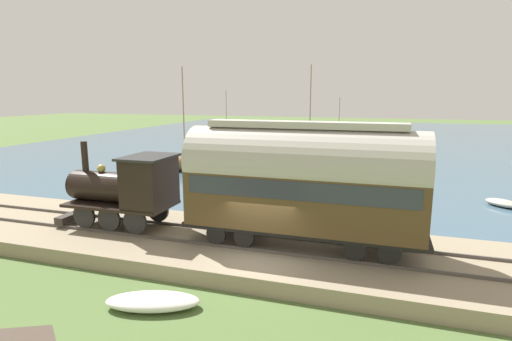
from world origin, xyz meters
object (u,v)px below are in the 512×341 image
Objects in this scene: rowboat_mid_harbor at (254,202)px; steam_locomotive at (128,187)px; rowboat_near_shore at (365,194)px; sailboat_yellow at (338,135)px; passenger_coach at (303,180)px; rowboat_off_pier at (503,203)px; sailboat_black at (309,162)px; sailboat_gray at (227,130)px; beached_dinghy at (153,301)px; sailboat_brown at (185,163)px.

steam_locomotive is at bearing -178.59° from rowboat_mid_harbor.
sailboat_yellow is at bearing 15.81° from rowboat_near_shore.
passenger_coach reaches higher than rowboat_off_pier.
rowboat_mid_harbor is at bearing 133.55° from rowboat_near_shore.
rowboat_mid_harbor is (6.62, -3.47, -2.14)m from steam_locomotive.
sailboat_black is 31.43m from sailboat_gray.
passenger_coach is at bearing -175.91° from sailboat_gray.
sailboat_gray reaches higher than steam_locomotive.
passenger_coach is at bearing -37.66° from beached_dinghy.
sailboat_brown is 10.49m from sailboat_black.
rowboat_off_pier is at bearing -82.47° from rowboat_near_shore.
sailboat_black reaches higher than sailboat_yellow.
sailboat_gray is at bearing 40.74° from rowboat_near_shore.
rowboat_near_shore is at bearing -134.00° from sailboat_brown.
sailboat_brown is at bearing 80.09° from rowboat_near_shore.
rowboat_off_pier is at bearing -42.68° from rowboat_mid_harbor.
sailboat_brown reaches higher than passenger_coach.
rowboat_mid_harbor reaches higher than rowboat_off_pier.
passenger_coach is (0.00, -7.51, 0.80)m from steam_locomotive.
sailboat_black is (19.42, 3.21, -2.67)m from passenger_coach.
steam_locomotive is 0.59× the size of sailboat_black.
sailboat_black is at bearing 9.39° from passenger_coach.
steam_locomotive reaches higher than rowboat_off_pier.
rowboat_off_pier is at bearing -159.15° from sailboat_gray.
steam_locomotive is 7.56m from passenger_coach.
sailboat_yellow reaches higher than passenger_coach.
passenger_coach is 14.84m from rowboat_off_pier.
rowboat_near_shore is at bearing -167.13° from sailboat_gray.
sailboat_brown is 0.97× the size of sailboat_black.
rowboat_mid_harbor reaches higher than rowboat_near_shore.
sailboat_brown is at bearing 39.91° from passenger_coach.
sailboat_black is at bearing -12.48° from steam_locomotive.
sailboat_brown is 30.91m from sailboat_gray.
passenger_coach is at bearing 177.50° from rowboat_near_shore.
beached_dinghy is (-49.06, 0.14, -0.33)m from sailboat_yellow.
passenger_coach is at bearing -149.95° from sailboat_black.
sailboat_yellow is 2.28× the size of rowboat_near_shore.
sailboat_yellow is 0.91× the size of sailboat_gray.
sailboat_brown is 3.06× the size of rowboat_near_shore.
sailboat_black reaches higher than sailboat_brown.
beached_dinghy is at bearing -156.45° from sailboat_yellow.
sailboat_gray is 3.17× the size of rowboat_mid_harbor.
steam_locomotive reaches higher than beached_dinghy.
sailboat_gray is at bearing 25.03° from passenger_coach.
sailboat_brown is 3.88× the size of rowboat_off_pier.
rowboat_near_shore is (4.36, -5.86, -0.08)m from rowboat_mid_harbor.
passenger_coach is at bearing -90.00° from steam_locomotive.
sailboat_black is 3.98× the size of rowboat_off_pier.
beached_dinghy is (-24.02, 0.33, -0.33)m from sailboat_black.
sailboat_brown reaches higher than rowboat_mid_harbor.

